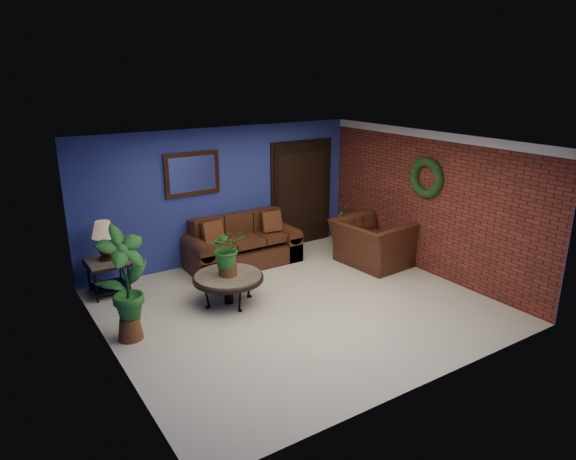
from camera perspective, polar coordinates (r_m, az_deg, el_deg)
floor at (r=7.98m, az=1.08°, el=-8.44°), size 5.50×5.50×0.00m
wall_back at (r=9.62m, az=-7.24°, el=3.87°), size 5.50×0.04×2.50m
wall_left at (r=6.48m, az=-19.51°, el=-3.79°), size 0.04×5.00×2.50m
wall_right_brick at (r=9.29m, az=15.36°, el=2.89°), size 0.04×5.00×2.50m
ceiling at (r=7.25m, az=1.19°, el=9.63°), size 5.50×5.00×0.02m
crown_molding at (r=9.05m, az=15.83°, el=10.11°), size 0.03×5.00×0.14m
wall_mirror at (r=9.25m, az=-10.60°, el=6.15°), size 1.02×0.06×0.77m
closet_door at (r=10.50m, az=1.51°, el=4.03°), size 1.44×0.06×2.18m
wreath at (r=9.18m, az=15.10°, el=5.63°), size 0.16×0.72×0.72m
sofa at (r=9.58m, az=-5.22°, el=-2.00°), size 2.08×0.90×0.94m
coffee_table at (r=7.98m, az=-6.66°, el=-5.35°), size 1.09×1.09×0.47m
end_table at (r=8.73m, az=-19.43°, el=-3.95°), size 0.64×0.64×0.59m
table_lamp at (r=8.56m, az=-19.79°, el=-0.62°), size 0.37×0.37×0.61m
side_chair at (r=9.54m, az=-5.47°, el=-0.78°), size 0.39×0.39×0.91m
armchair at (r=9.61m, az=9.30°, el=-1.41°), size 1.22×1.37×0.84m
coffee_plant at (r=7.81m, az=-6.78°, el=-2.17°), size 0.66×0.61×0.75m
floor_plant at (r=10.59m, az=5.75°, el=0.71°), size 0.43×0.37×0.86m
tall_plant at (r=7.05m, az=-17.64°, el=-5.27°), size 0.82×0.68×1.58m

